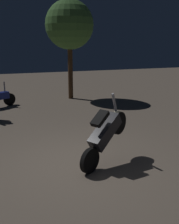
{
  "coord_description": "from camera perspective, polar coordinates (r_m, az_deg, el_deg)",
  "views": [
    {
      "loc": [
        -1.68,
        -5.2,
        2.7
      ],
      "look_at": [
        0.57,
        0.76,
        1.0
      ],
      "focal_mm": 40.8,
      "sensor_mm": 36.0,
      "label": 1
    }
  ],
  "objects": [
    {
      "name": "ground_plane",
      "position": [
        6.1,
        -2.5,
        -11.36
      ],
      "size": [
        40.0,
        40.0,
        0.0
      ],
      "primitive_type": "plane",
      "color": "#756656"
    },
    {
      "name": "tree_left_bg",
      "position": [
        12.94,
        -4.51,
        18.8
      ],
      "size": [
        2.34,
        2.34,
        4.78
      ],
      "color": "#4C331E",
      "rests_on": "ground_plane"
    },
    {
      "name": "motorcycle_black_foreground",
      "position": [
        5.79,
        3.47,
        -4.84
      ],
      "size": [
        1.48,
        0.93,
        1.63
      ],
      "rotation": [
        0.0,
        0.0,
        0.53
      ],
      "color": "black",
      "rests_on": "ground_plane"
    }
  ]
}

